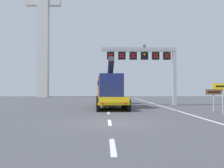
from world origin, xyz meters
TOP-DOWN VIEW (x-y plane):
  - ground at (0.00, 0.00)m, footprint 112.00×112.00m
  - lane_markings at (-0.16, 18.37)m, footprint 0.20×51.34m
  - edge_line_right at (6.20, 12.00)m, footprint 0.20×63.00m
  - overhead_lane_gantry at (4.82, 14.68)m, footprint 9.25×0.90m
  - heavy_haul_truck_yellow at (-0.02, 14.62)m, footprint 3.55×14.15m
  - exit_sign_yellow at (8.84, 4.54)m, footprint 1.65×0.15m
  - tourist_info_sign_brown at (9.00, 6.54)m, footprint 1.42×0.15m
  - bridge_pylon_distant at (-16.63, 49.16)m, footprint 9.00×2.00m

SIDE VIEW (x-z plane):
  - ground at x=0.00m, z-range 0.00..0.00m
  - edge_line_right at x=6.20m, z-range 0.00..0.01m
  - lane_markings at x=-0.16m, z-range 0.00..0.01m
  - tourist_info_sign_brown at x=9.00m, z-range 0.51..2.49m
  - exit_sign_yellow at x=8.84m, z-range 0.66..3.11m
  - heavy_haul_truck_yellow at x=-0.02m, z-range -0.66..4.64m
  - overhead_lane_gantry at x=4.82m, z-range 1.92..9.23m
  - bridge_pylon_distant at x=-16.63m, z-range 0.40..39.87m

